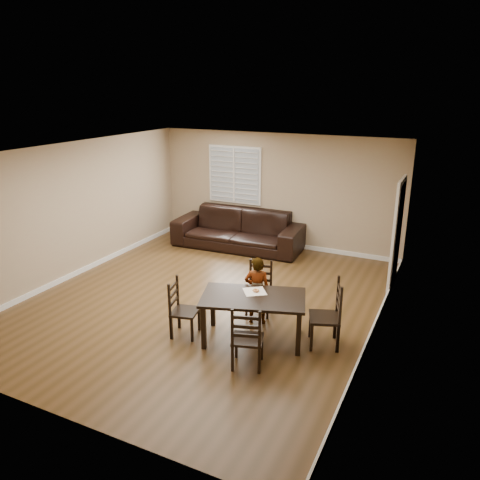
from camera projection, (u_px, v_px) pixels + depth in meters
name	position (u px, v px, depth m)	size (l,w,h in m)	color
ground	(205.00, 300.00, 8.55)	(7.00, 7.00, 0.00)	brown
room	(210.00, 202.00, 8.12)	(6.04, 7.04, 2.72)	tan
dining_table	(253.00, 302.00, 7.03)	(1.74, 1.30, 0.73)	black
chair_near	(260.00, 289.00, 8.03)	(0.49, 0.47, 0.92)	black
chair_far	(246.00, 342.00, 6.33)	(0.52, 0.50, 0.94)	black
chair_left	(178.00, 310.00, 7.26)	(0.47, 0.49, 0.92)	black
chair_right	(333.00, 316.00, 6.94)	(0.57, 0.59, 1.04)	black
child	(257.00, 290.00, 7.58)	(0.42, 0.27, 1.14)	gray
napkin	(255.00, 291.00, 7.17)	(0.32, 0.32, 0.00)	white
donut	(256.00, 290.00, 7.16)	(0.10, 0.10, 0.04)	#CF834A
sofa	(238.00, 229.00, 11.21)	(3.08, 1.21, 0.90)	black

